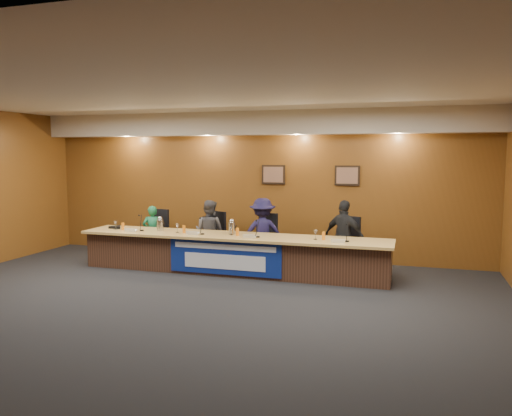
# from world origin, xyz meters

# --- Properties ---
(floor) EXTENTS (10.00, 10.00, 0.00)m
(floor) POSITION_xyz_m (0.00, 0.00, 0.00)
(floor) COLOR black
(floor) RESTS_ON ground
(ceiling) EXTENTS (10.00, 8.00, 0.04)m
(ceiling) POSITION_xyz_m (0.00, 0.00, 3.20)
(ceiling) COLOR silver
(ceiling) RESTS_ON wall_back
(wall_back) EXTENTS (10.00, 0.04, 3.20)m
(wall_back) POSITION_xyz_m (0.00, 4.00, 1.60)
(wall_back) COLOR brown
(wall_back) RESTS_ON floor
(soffit) EXTENTS (10.00, 0.50, 0.50)m
(soffit) POSITION_xyz_m (0.00, 3.75, 2.95)
(soffit) COLOR beige
(soffit) RESTS_ON wall_back
(dais_body) EXTENTS (6.00, 0.80, 0.70)m
(dais_body) POSITION_xyz_m (0.00, 2.40, 0.35)
(dais_body) COLOR #42281A
(dais_body) RESTS_ON floor
(dais_top) EXTENTS (6.10, 0.95, 0.05)m
(dais_top) POSITION_xyz_m (0.00, 2.35, 0.72)
(dais_top) COLOR tan
(dais_top) RESTS_ON dais_body
(banner) EXTENTS (2.20, 0.02, 0.65)m
(banner) POSITION_xyz_m (0.00, 1.99, 0.38)
(banner) COLOR navy
(banner) RESTS_ON dais_body
(banner_text_upper) EXTENTS (2.00, 0.01, 0.10)m
(banner_text_upper) POSITION_xyz_m (0.00, 1.97, 0.58)
(banner_text_upper) COLOR silver
(banner_text_upper) RESTS_ON banner
(banner_text_lower) EXTENTS (1.60, 0.01, 0.28)m
(banner_text_lower) POSITION_xyz_m (0.00, 1.97, 0.30)
(banner_text_lower) COLOR silver
(banner_text_lower) RESTS_ON banner
(wall_photo_left) EXTENTS (0.52, 0.04, 0.42)m
(wall_photo_left) POSITION_xyz_m (0.40, 3.97, 1.85)
(wall_photo_left) COLOR black
(wall_photo_left) RESTS_ON wall_back
(wall_photo_right) EXTENTS (0.52, 0.04, 0.42)m
(wall_photo_right) POSITION_xyz_m (2.00, 3.97, 1.85)
(wall_photo_right) COLOR black
(wall_photo_right) RESTS_ON wall_back
(panelist_a) EXTENTS (0.50, 0.42, 1.18)m
(panelist_a) POSITION_xyz_m (-2.08, 3.04, 0.59)
(panelist_a) COLOR #17603A
(panelist_a) RESTS_ON floor
(panelist_b) EXTENTS (0.70, 0.57, 1.34)m
(panelist_b) POSITION_xyz_m (-0.74, 3.04, 0.67)
(panelist_b) COLOR #464549
(panelist_b) RESTS_ON floor
(panelist_c) EXTENTS (1.04, 0.82, 1.41)m
(panelist_c) POSITION_xyz_m (0.43, 3.04, 0.71)
(panelist_c) COLOR #151234
(panelist_c) RESTS_ON floor
(panelist_d) EXTENTS (0.90, 0.61, 1.42)m
(panelist_d) POSITION_xyz_m (2.08, 3.04, 0.71)
(panelist_d) COLOR black
(panelist_d) RESTS_ON floor
(office_chair_a) EXTENTS (0.55, 0.55, 0.08)m
(office_chair_a) POSITION_xyz_m (-2.08, 3.14, 0.48)
(office_chair_a) COLOR black
(office_chair_a) RESTS_ON floor
(office_chair_b) EXTENTS (0.64, 0.64, 0.08)m
(office_chair_b) POSITION_xyz_m (-0.74, 3.14, 0.48)
(office_chair_b) COLOR black
(office_chair_b) RESTS_ON floor
(office_chair_c) EXTENTS (0.54, 0.54, 0.08)m
(office_chair_c) POSITION_xyz_m (0.43, 3.14, 0.48)
(office_chair_c) COLOR black
(office_chair_c) RESTS_ON floor
(office_chair_d) EXTENTS (0.63, 0.63, 0.08)m
(office_chair_d) POSITION_xyz_m (2.08, 3.14, 0.48)
(office_chair_d) COLOR black
(office_chair_d) RESTS_ON floor
(nameplate_a) EXTENTS (0.24, 0.08, 0.10)m
(nameplate_a) POSITION_xyz_m (-2.06, 2.09, 0.80)
(nameplate_a) COLOR white
(nameplate_a) RESTS_ON dais_top
(microphone_a) EXTENTS (0.07, 0.07, 0.02)m
(microphone_a) POSITION_xyz_m (-1.89, 2.28, 0.76)
(microphone_a) COLOR black
(microphone_a) RESTS_ON dais_top
(juice_glass_a) EXTENTS (0.06, 0.06, 0.15)m
(juice_glass_a) POSITION_xyz_m (-2.33, 2.27, 0.82)
(juice_glass_a) COLOR orange
(juice_glass_a) RESTS_ON dais_top
(water_glass_a) EXTENTS (0.08, 0.08, 0.18)m
(water_glass_a) POSITION_xyz_m (-2.50, 2.27, 0.84)
(water_glass_a) COLOR silver
(water_glass_a) RESTS_ON dais_top
(nameplate_b) EXTENTS (0.24, 0.08, 0.10)m
(nameplate_b) POSITION_xyz_m (-0.72, 2.12, 0.80)
(nameplate_b) COLOR white
(nameplate_b) RESTS_ON dais_top
(microphone_b) EXTENTS (0.07, 0.07, 0.02)m
(microphone_b) POSITION_xyz_m (-0.55, 2.23, 0.76)
(microphone_b) COLOR black
(microphone_b) RESTS_ON dais_top
(juice_glass_b) EXTENTS (0.06, 0.06, 0.15)m
(juice_glass_b) POSITION_xyz_m (-0.97, 2.29, 0.82)
(juice_glass_b) COLOR orange
(juice_glass_b) RESTS_ON dais_top
(water_glass_b) EXTENTS (0.08, 0.08, 0.18)m
(water_glass_b) POSITION_xyz_m (-1.10, 2.28, 0.84)
(water_glass_b) COLOR silver
(water_glass_b) RESTS_ON dais_top
(nameplate_c) EXTENTS (0.24, 0.08, 0.10)m
(nameplate_c) POSITION_xyz_m (0.45, 2.09, 0.80)
(nameplate_c) COLOR white
(nameplate_c) RESTS_ON dais_top
(microphone_c) EXTENTS (0.07, 0.07, 0.02)m
(microphone_c) POSITION_xyz_m (0.58, 2.23, 0.76)
(microphone_c) COLOR black
(microphone_c) RESTS_ON dais_top
(juice_glass_c) EXTENTS (0.06, 0.06, 0.15)m
(juice_glass_c) POSITION_xyz_m (0.15, 2.30, 0.82)
(juice_glass_c) COLOR orange
(juice_glass_c) RESTS_ON dais_top
(water_glass_c) EXTENTS (0.08, 0.08, 0.18)m
(water_glass_c) POSITION_xyz_m (0.00, 2.34, 0.84)
(water_glass_c) COLOR silver
(water_glass_c) RESTS_ON dais_top
(nameplate_d) EXTENTS (0.24, 0.08, 0.10)m
(nameplate_d) POSITION_xyz_m (2.09, 2.08, 0.80)
(nameplate_d) COLOR white
(nameplate_d) RESTS_ON dais_top
(microphone_d) EXTENTS (0.07, 0.07, 0.02)m
(microphone_d) POSITION_xyz_m (2.23, 2.26, 0.76)
(microphone_d) COLOR black
(microphone_d) RESTS_ON dais_top
(juice_glass_d) EXTENTS (0.06, 0.06, 0.15)m
(juice_glass_d) POSITION_xyz_m (1.80, 2.32, 0.82)
(juice_glass_d) COLOR orange
(juice_glass_d) RESTS_ON dais_top
(water_glass_d) EXTENTS (0.08, 0.08, 0.18)m
(water_glass_d) POSITION_xyz_m (1.65, 2.31, 0.84)
(water_glass_d) COLOR silver
(water_glass_d) RESTS_ON dais_top
(carafe_left) EXTENTS (0.13, 0.13, 0.22)m
(carafe_left) POSITION_xyz_m (-1.55, 2.41, 0.86)
(carafe_left) COLOR silver
(carafe_left) RESTS_ON dais_top
(carafe_mid) EXTENTS (0.13, 0.13, 0.23)m
(carafe_mid) POSITION_xyz_m (-0.01, 2.42, 0.87)
(carafe_mid) COLOR silver
(carafe_mid) RESTS_ON dais_top
(speakerphone) EXTENTS (0.32, 0.32, 0.05)m
(speakerphone) POSITION_xyz_m (-2.58, 2.42, 0.78)
(speakerphone) COLOR black
(speakerphone) RESTS_ON dais_top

